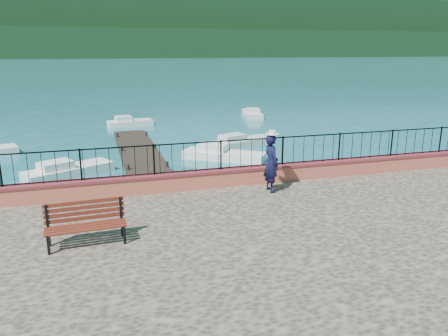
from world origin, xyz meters
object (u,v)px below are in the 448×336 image
boat_2 (241,140)px  park_bench (87,232)px  boat_4 (130,121)px  person (271,163)px  boat_1 (224,152)px  boat_0 (69,167)px  boat_5 (252,112)px

boat_2 → park_bench: bearing=-140.1°
boat_2 → boat_4: (-5.73, 9.18, 0.00)m
park_bench → person: bearing=20.8°
person → boat_1: person is taller
person → boat_0: size_ratio=0.47×
boat_2 → boat_4: 10.82m
boat_5 → boat_2: bearing=168.6°
boat_1 → boat_4: size_ratio=1.33×
park_bench → boat_1: (6.80, 11.47, -1.10)m
person → boat_4: 21.24m
park_bench → person: size_ratio=0.99×
park_bench → boat_2: bearing=56.0°
person → boat_1: 9.25m
boat_4 → boat_5: 10.66m
person → boat_2: size_ratio=0.44×
boat_5 → boat_4: bearing=111.9°
boat_1 → boat_0: bearing=-138.2°
boat_4 → boat_1: bearing=-81.0°
person → boat_0: (-6.57, 8.11, -1.73)m
boat_4 → boat_0: bearing=-115.5°
person → boat_5: person is taller
boat_1 → boat_2: same height
boat_1 → boat_2: (1.89, 2.81, 0.00)m
park_bench → boat_0: size_ratio=0.47×
park_bench → boat_1: 13.38m
person → boat_4: bearing=2.8°
boat_2 → boat_4: same height
boat_0 → boat_5: 20.57m
boat_1 → boat_4: bearing=143.0°
boat_1 → boat_5: 15.34m
person → boat_5: size_ratio=0.45×
park_bench → boat_2: park_bench is taller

